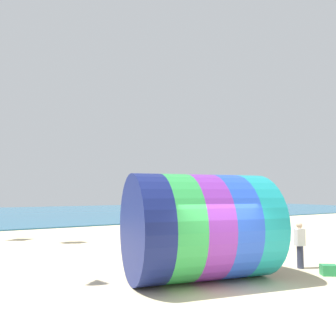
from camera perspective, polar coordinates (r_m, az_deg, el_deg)
ground_plane at (r=9.27m, az=13.25°, el=-21.97°), size 120.00×120.00×0.00m
sea at (r=47.52m, az=-23.14°, el=-7.30°), size 120.00×40.00×0.10m
giant_inflatable_tube at (r=11.00m, az=5.47°, el=-10.09°), size 5.18×4.26×3.43m
kite_handler at (r=13.58m, az=21.98°, el=-12.28°), size 0.40×0.30×1.70m
cooler_box at (r=12.97m, az=26.22°, el=-15.66°), size 0.63×0.59×0.36m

